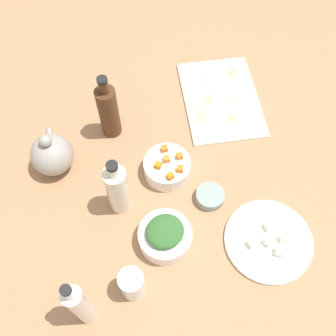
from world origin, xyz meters
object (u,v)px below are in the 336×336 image
at_px(bowl_carrots, 168,167).
at_px(bowl_small_side, 210,196).
at_px(bottle_1, 108,111).
at_px(bottle_0, 118,189).
at_px(drinking_glass_0, 132,284).
at_px(cutting_board, 221,99).
at_px(bottle_2, 80,305).
at_px(bowl_greens, 165,237).
at_px(plate_tofu, 268,241).
at_px(teapot, 52,154).

xyz_separation_m(bowl_carrots, bowl_small_side, (-0.11, -0.11, -0.01)).
xyz_separation_m(bowl_small_side, bottle_1, (0.30, 0.26, 0.09)).
bearing_deg(bottle_0, drinking_glass_0, -179.69).
relative_size(cutting_board, bottle_2, 1.29).
distance_m(bottle_0, bottle_2, 0.32).
bearing_deg(bottle_2, bowl_greens, -55.33).
height_order(bowl_small_side, drinking_glass_0, drinking_glass_0).
relative_size(bowl_carrots, bottle_1, 0.58).
relative_size(bowl_greens, bottle_0, 0.64).
bearing_deg(cutting_board, bowl_carrots, 136.77).
xyz_separation_m(bowl_greens, bottle_1, (0.41, 0.10, 0.08)).
bearing_deg(plate_tofu, bowl_small_side, 39.32).
height_order(bottle_2, drinking_glass_0, bottle_2).
bearing_deg(bottle_2, cutting_board, -39.40).
distance_m(bowl_small_side, bottle_0, 0.28).
height_order(teapot, bottle_1, bottle_1).
bearing_deg(teapot, bottle_0, -133.49).
distance_m(cutting_board, teapot, 0.60).
bearing_deg(bottle_0, teapot, 46.51).
height_order(bowl_carrots, bowl_small_side, bowl_carrots).
bearing_deg(bottle_2, bowl_carrots, -36.64).
distance_m(bowl_carrots, bottle_1, 0.26).
relative_size(bottle_1, drinking_glass_0, 2.33).
xyz_separation_m(cutting_board, bottle_1, (-0.06, 0.39, 0.10)).
height_order(plate_tofu, bowl_carrots, bowl_carrots).
height_order(plate_tofu, bottle_1, bottle_1).
height_order(bowl_greens, bowl_carrots, same).
bearing_deg(bowl_carrots, cutting_board, -43.23).
bearing_deg(bowl_small_side, bottle_2, 124.32).
distance_m(plate_tofu, bottle_2, 0.54).
bearing_deg(bowl_greens, bowl_carrots, -12.76).
distance_m(bowl_small_side, drinking_glass_0, 0.35).
relative_size(bowl_greens, bottle_2, 0.54).
bearing_deg(bottle_1, bottle_0, 178.83).
bearing_deg(teapot, bowl_carrots, -104.70).
xyz_separation_m(cutting_board, teapot, (-0.16, 0.57, 0.06)).
bearing_deg(bottle_1, plate_tofu, -139.93).
distance_m(bowl_carrots, teapot, 0.36).
height_order(bowl_greens, teapot, teapot).
bearing_deg(cutting_board, bowl_greens, 148.81).
distance_m(bowl_greens, drinking_glass_0, 0.16).
distance_m(cutting_board, plate_tofu, 0.52).
distance_m(bowl_greens, bottle_0, 0.19).
relative_size(bowl_small_side, bottle_0, 0.36).
bearing_deg(bowl_small_side, drinking_glass_0, 130.24).
height_order(bowl_greens, bottle_0, bottle_0).
height_order(bottle_0, bottle_2, bottle_2).
distance_m(plate_tofu, bottle_1, 0.62).
height_order(bottle_1, drinking_glass_0, bottle_1).
bearing_deg(teapot, bowl_greens, -136.57).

